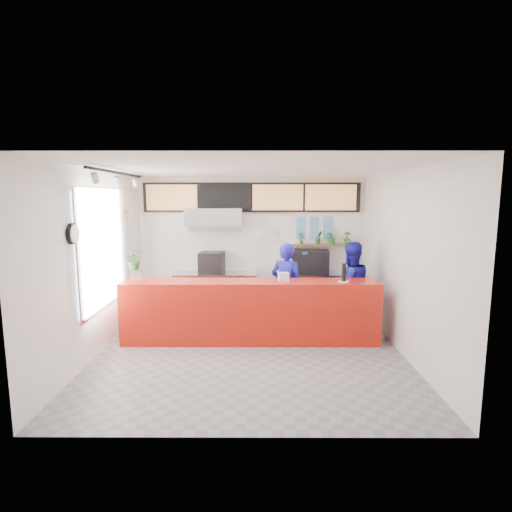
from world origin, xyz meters
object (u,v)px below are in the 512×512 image
at_px(espresso_machine, 311,262).
at_px(staff_right, 350,287).
at_px(staff_center, 287,287).
at_px(service_counter, 250,311).
at_px(panini_oven, 212,263).
at_px(pepper_mill, 344,272).

xyz_separation_m(espresso_machine, staff_right, (0.60, -1.19, -0.29)).
bearing_deg(staff_center, staff_right, -155.35).
height_order(service_counter, panini_oven, panini_oven).
xyz_separation_m(panini_oven, staff_right, (2.77, -1.19, -0.27)).
height_order(service_counter, pepper_mill, pepper_mill).
relative_size(panini_oven, pepper_mill, 1.67).
distance_m(staff_right, pepper_mill, 0.83).
relative_size(espresso_machine, pepper_mill, 2.56).
height_order(panini_oven, staff_center, staff_center).
distance_m(espresso_machine, pepper_mill, 1.90).
bearing_deg(staff_center, service_counter, 65.40).
bearing_deg(espresso_machine, panini_oven, -172.57).
height_order(staff_center, pepper_mill, staff_center).
bearing_deg(pepper_mill, service_counter, 177.69).
relative_size(staff_center, staff_right, 0.99).
bearing_deg(staff_right, service_counter, -0.31).
bearing_deg(pepper_mill, panini_oven, 143.28).
relative_size(staff_right, pepper_mill, 5.60).
xyz_separation_m(staff_right, pepper_mill, (-0.27, -0.67, 0.41)).
xyz_separation_m(espresso_machine, staff_center, (-0.61, -1.20, -0.30)).
bearing_deg(service_counter, staff_center, 41.21).
height_order(service_counter, staff_right, staff_right).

